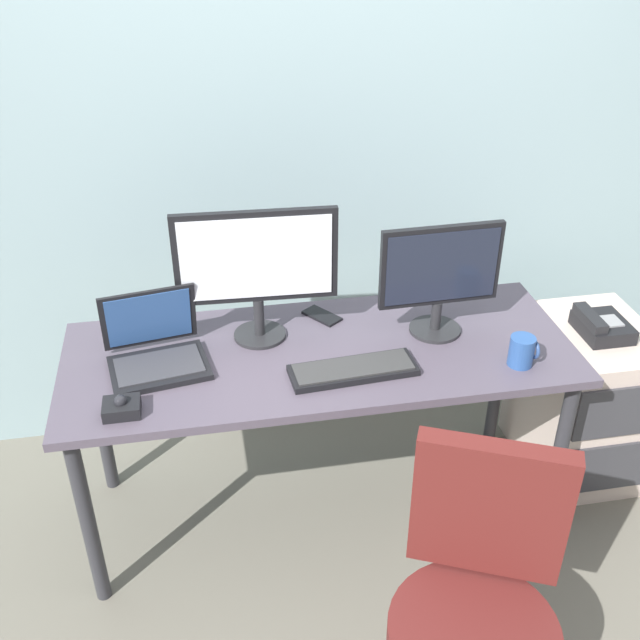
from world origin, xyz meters
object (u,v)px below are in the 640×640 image
at_px(coffee_mug, 522,351).
at_px(cell_phone, 322,316).
at_px(keyboard, 353,370).
at_px(laptop, 155,349).
at_px(monitor_side, 440,274).
at_px(file_cabinet, 583,399).
at_px(trackball_mouse, 122,407).
at_px(office_chair, 473,626).
at_px(monitor_main, 256,265).
at_px(desk_phone, 601,326).

height_order(coffee_mug, cell_phone, coffee_mug).
xyz_separation_m(keyboard, laptop, (-0.62, 0.17, 0.04)).
bearing_deg(monitor_side, cell_phone, 156.31).
relative_size(file_cabinet, trackball_mouse, 5.76).
bearing_deg(trackball_mouse, laptop, 67.99).
bearing_deg(office_chair, file_cabinet, 49.42).
bearing_deg(monitor_side, monitor_main, 172.99).
xyz_separation_m(file_cabinet, trackball_mouse, (-1.72, -0.30, 0.44)).
bearing_deg(cell_phone, desk_phone, -44.82).
relative_size(desk_phone, laptop, 0.57).
xyz_separation_m(desk_phone, keyboard, (-0.99, -0.21, 0.07)).
bearing_deg(coffee_mug, laptop, 169.34).
relative_size(office_chair, trackball_mouse, 8.32).
height_order(desk_phone, keyboard, keyboard).
bearing_deg(cell_phone, monitor_side, -60.20).
bearing_deg(desk_phone, monitor_main, 177.23).
bearing_deg(laptop, coffee_mug, -10.66).
height_order(laptop, trackball_mouse, laptop).
bearing_deg(keyboard, laptop, 164.48).
xyz_separation_m(office_chair, coffee_mug, (0.38, 0.69, 0.37)).
bearing_deg(laptop, cell_phone, 17.89).
height_order(trackball_mouse, cell_phone, trackball_mouse).
bearing_deg(monitor_main, laptop, -164.09).
relative_size(desk_phone, cell_phone, 1.41).
bearing_deg(desk_phone, office_chair, -130.78).
bearing_deg(desk_phone, laptop, -178.61).
relative_size(office_chair, laptop, 2.62).
xyz_separation_m(file_cabinet, cell_phone, (-1.03, 0.13, 0.42)).
xyz_separation_m(trackball_mouse, coffee_mug, (1.27, 0.03, 0.03)).
bearing_deg(trackball_mouse, office_chair, -36.72).
bearing_deg(file_cabinet, laptop, -178.04).
xyz_separation_m(file_cabinet, monitor_side, (-0.66, -0.03, 0.64)).
bearing_deg(keyboard, trackball_mouse, -173.92).
bearing_deg(desk_phone, keyboard, -167.95).
xyz_separation_m(monitor_side, trackball_mouse, (-1.06, -0.27, -0.20)).
height_order(monitor_main, laptop, monitor_main).
xyz_separation_m(office_chair, monitor_side, (0.17, 0.94, 0.55)).
bearing_deg(file_cabinet, monitor_side, -177.36).
xyz_separation_m(desk_phone, monitor_main, (-1.26, 0.06, 0.34)).
relative_size(monitor_main, trackball_mouse, 4.89).
distance_m(monitor_main, laptop, 0.43).
bearing_deg(keyboard, monitor_side, 30.27).
height_order(monitor_main, trackball_mouse, monitor_main).
bearing_deg(cell_phone, coffee_mug, -71.44).
bearing_deg(file_cabinet, desk_phone, -116.78).
xyz_separation_m(keyboard, cell_phone, (-0.04, 0.36, -0.01)).
relative_size(laptop, trackball_mouse, 3.18).
height_order(file_cabinet, laptop, laptop).
bearing_deg(file_cabinet, trackball_mouse, -169.96).
relative_size(laptop, cell_phone, 2.46).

